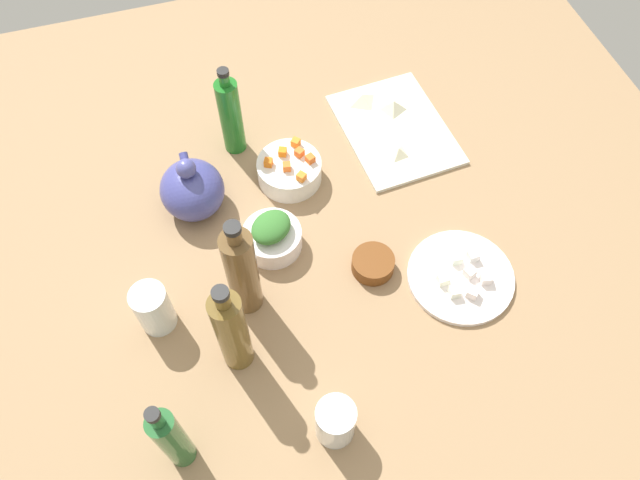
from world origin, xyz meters
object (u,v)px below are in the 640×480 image
(bowl_greens, at_px, (272,239))
(bottle_1, at_px, (232,331))
(bottle_2, at_px, (171,439))
(bottle_3, at_px, (242,271))
(cutting_board, at_px, (395,129))
(drinking_glass_1, at_px, (335,422))
(plate_tofu, at_px, (460,277))
(teapot, at_px, (192,189))
(drinking_glass_0, at_px, (153,309))
(bottle_0, at_px, (231,116))
(bowl_small_side, at_px, (373,264))
(bowl_carrots, at_px, (289,171))

(bowl_greens, relative_size, bottle_1, 0.46)
(bottle_2, bearing_deg, bottle_3, -34.77)
(cutting_board, bearing_deg, bottle_2, 133.76)
(cutting_board, xyz_separation_m, drinking_glass_1, (-0.66, 0.37, 0.05))
(bowl_greens, xyz_separation_m, bottle_1, (-0.23, 0.13, 0.10))
(plate_tofu, xyz_separation_m, bottle_2, (-0.19, 0.64, 0.10))
(bowl_greens, distance_m, bottle_2, 0.48)
(bowl_greens, distance_m, teapot, 0.22)
(teapot, bearing_deg, drinking_glass_0, 154.21)
(cutting_board, height_order, bowl_greens, bowl_greens)
(bottle_3, bearing_deg, bottle_0, -9.48)
(teapot, distance_m, drinking_glass_0, 0.30)
(bowl_greens, xyz_separation_m, drinking_glass_1, (-0.43, -0.01, 0.03))
(bottle_1, relative_size, drinking_glass_0, 2.37)
(bottle_3, bearing_deg, bowl_small_side, -90.74)
(cutting_board, relative_size, bottle_3, 1.15)
(cutting_board, relative_size, plate_tofu, 1.43)
(drinking_glass_0, bearing_deg, bowl_small_side, -91.36)
(bowl_carrots, xyz_separation_m, bowl_small_side, (-0.29, -0.11, -0.01))
(bowl_greens, bearing_deg, bottle_2, 144.83)
(bottle_3, bearing_deg, drinking_glass_1, -163.48)
(bottle_1, height_order, bottle_2, bottle_1)
(plate_tofu, relative_size, bottle_2, 0.90)
(cutting_board, bearing_deg, teapot, 98.55)
(bottle_0, relative_size, bottle_3, 0.86)
(bowl_small_side, relative_size, bottle_0, 0.38)
(bowl_small_side, xyz_separation_m, bottle_3, (0.00, 0.28, 0.11))
(bowl_greens, bearing_deg, bowl_carrots, -26.95)
(bowl_greens, bearing_deg, cutting_board, -58.00)
(bowl_greens, relative_size, bowl_small_side, 1.41)
(drinking_glass_1, bearing_deg, bowl_carrots, -7.56)
(bowl_small_side, bearing_deg, bottle_1, 108.97)
(bowl_greens, height_order, bowl_carrots, bowl_carrots)
(bottle_0, bearing_deg, plate_tofu, -143.05)
(bottle_1, distance_m, bottle_2, 0.21)
(teapot, bearing_deg, bottle_3, -168.35)
(bowl_carrots, xyz_separation_m, teapot, (-0.01, 0.23, 0.03))
(cutting_board, relative_size, bowl_greens, 2.52)
(bowl_small_side, bearing_deg, drinking_glass_0, 88.64)
(bowl_greens, bearing_deg, drinking_glass_1, -179.07)
(bowl_carrots, height_order, drinking_glass_1, drinking_glass_1)
(bottle_3, bearing_deg, bottle_1, 157.86)
(bottle_3, bearing_deg, bottle_2, 145.23)
(bottle_0, relative_size, drinking_glass_1, 2.33)
(bottle_0, distance_m, bottle_1, 0.55)
(teapot, bearing_deg, bowl_carrots, -87.22)
(bowl_greens, bearing_deg, bowl_small_side, -122.17)
(plate_tofu, height_order, bowl_greens, bowl_greens)
(bowl_carrots, bearing_deg, teapot, 92.78)
(bottle_2, relative_size, drinking_glass_0, 2.16)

